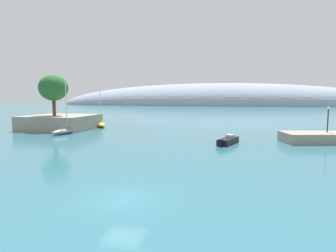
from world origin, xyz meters
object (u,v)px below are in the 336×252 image
object	(u,v)px
tree_clump_shore	(53,88)
sailboat_grey_near_shore	(67,130)
sailboat_yellow_mid_mooring	(101,124)
motorboat_black_alongside_breakwater	(228,141)
harbor_lamp_post	(328,116)

from	to	relation	value
tree_clump_shore	sailboat_grey_near_shore	distance (m)	10.71
sailboat_yellow_mid_mooring	motorboat_black_alongside_breakwater	distance (m)	32.01
sailboat_grey_near_shore	motorboat_black_alongside_breakwater	world-z (taller)	sailboat_grey_near_shore
harbor_lamp_post	sailboat_grey_near_shore	bearing A→B (deg)	179.70
tree_clump_shore	motorboat_black_alongside_breakwater	world-z (taller)	tree_clump_shore
tree_clump_shore	motorboat_black_alongside_breakwater	xyz separation A→B (m)	(33.68, -9.98, -7.73)
motorboat_black_alongside_breakwater	harbor_lamp_post	world-z (taller)	harbor_lamp_post
sailboat_grey_near_shore	harbor_lamp_post	world-z (taller)	sailboat_grey_near_shore
motorboat_black_alongside_breakwater	sailboat_grey_near_shore	bearing A→B (deg)	98.28
tree_clump_shore	harbor_lamp_post	bearing A→B (deg)	-6.06
sailboat_grey_near_shore	tree_clump_shore	bearing A→B (deg)	-119.20
motorboat_black_alongside_breakwater	harbor_lamp_post	distance (m)	14.99
tree_clump_shore	motorboat_black_alongside_breakwater	size ratio (longest dim) A/B	1.46
sailboat_yellow_mid_mooring	harbor_lamp_post	distance (m)	42.82
tree_clump_shore	sailboat_yellow_mid_mooring	world-z (taller)	tree_clump_shore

